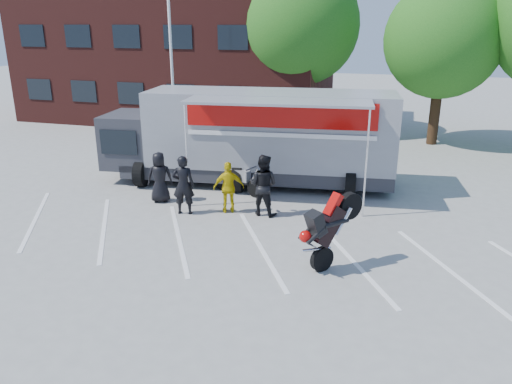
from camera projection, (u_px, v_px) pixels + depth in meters
The scene contains 13 objects.
ground at pixel (242, 263), 12.51m from camera, with size 100.00×100.00×0.00m, color #9B9B96.
parking_bay_lines at pixel (254, 246), 13.42m from camera, with size 18.00×5.00×0.01m, color white.
office_building at pixel (177, 61), 30.41m from camera, with size 18.00×8.00×7.00m, color #4E1D19.
flagpole at pixel (176, 38), 21.63m from camera, with size 1.61×0.12×8.00m.
tree_left at pixel (300, 25), 25.77m from camera, with size 6.12×6.12×8.64m.
tree_mid at pixel (443, 40), 23.17m from camera, with size 5.44×5.44×7.68m.
transporter_truck at pixel (257, 183), 18.68m from camera, with size 10.75×5.18×3.42m, color gray, non-canonical shape.
parked_motorcycle at pixel (239, 193), 17.61m from camera, with size 0.72×2.16×1.13m, color #B3B3B8, non-canonical shape.
stunt_bike_rider at pixel (342, 263), 12.48m from camera, with size 0.83×1.77×2.08m, color black, non-canonical shape.
spectator_leather_a at pixel (160, 177), 16.54m from camera, with size 0.83×0.54×1.70m, color black.
spectator_leather_b at pixel (183, 185), 15.45m from camera, with size 0.69×0.45×1.88m, color black.
spectator_leather_c at pixel (263, 185), 15.38m from camera, with size 0.94×0.73×1.93m, color black.
spectator_hivis at pixel (229, 188), 15.59m from camera, with size 0.96×0.40×1.65m, color #D7BC0B.
Camera 1 is at (3.55, -10.70, 5.73)m, focal length 35.00 mm.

